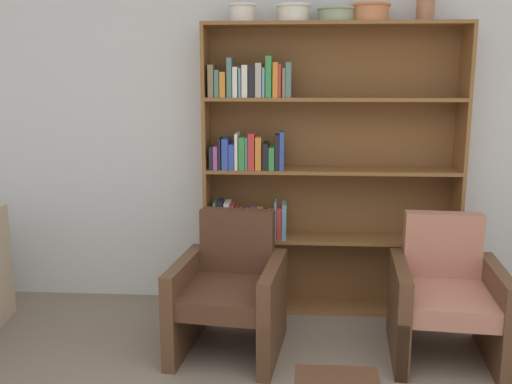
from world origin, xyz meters
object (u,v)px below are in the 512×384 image
(bowl_stoneware, at_px, (294,12))
(vase_tall, at_px, (426,7))
(bowl_copper, at_px, (243,12))
(bowl_cream, at_px, (370,11))
(bookshelf, at_px, (305,177))
(armchair_leather, at_px, (230,292))
(bowl_terracotta, at_px, (337,14))
(armchair_cushioned, at_px, (446,297))

(bowl_stoneware, height_order, vase_tall, vase_tall)
(vase_tall, bearing_deg, bowl_copper, 180.00)
(bowl_cream, bearing_deg, bowl_stoneware, -180.00)
(bookshelf, xyz_separation_m, bowl_copper, (-0.44, -0.01, 1.13))
(armchair_leather, bearing_deg, bowl_terracotta, -127.28)
(bowl_cream, distance_m, armchair_leather, 2.07)
(vase_tall, bearing_deg, bowl_cream, 180.00)
(bowl_copper, xyz_separation_m, bowl_cream, (0.86, 0.00, -0.00))
(vase_tall, bearing_deg, bowl_terracotta, 180.00)
(bowl_terracotta, height_order, bowl_cream, bowl_cream)
(vase_tall, height_order, armchair_cushioned, vase_tall)
(bowl_terracotta, relative_size, vase_tall, 1.24)
(vase_tall, relative_size, armchair_cushioned, 0.26)
(bookshelf, xyz_separation_m, bowl_stoneware, (-0.10, -0.01, 1.13))
(bookshelf, relative_size, bowl_terracotta, 7.52)
(bowl_copper, relative_size, vase_tall, 0.84)
(armchair_leather, bearing_deg, vase_tall, -144.37)
(bowl_copper, distance_m, bowl_stoneware, 0.35)
(bowl_stoneware, relative_size, bowl_terracotta, 0.85)
(vase_tall, xyz_separation_m, armchair_cushioned, (0.07, -0.68, -1.78))
(bowl_copper, xyz_separation_m, armchair_leather, (-0.03, -0.68, -1.75))
(bowl_cream, relative_size, armchair_leather, 0.32)
(armchair_cushioned, bearing_deg, bowl_cream, -52.24)
(bookshelf, bearing_deg, bowl_terracotta, -4.32)
(bookshelf, relative_size, bowl_stoneware, 8.81)
(bookshelf, relative_size, armchair_leather, 2.42)
(bowl_terracotta, distance_m, bowl_cream, 0.22)
(bookshelf, bearing_deg, bowl_cream, -2.03)
(bowl_copper, distance_m, armchair_leather, 1.88)
(bowl_terracotta, height_order, armchair_leather, bowl_terracotta)
(bowl_copper, xyz_separation_m, armchair_cushioned, (1.30, -0.68, -1.75))
(bookshelf, relative_size, vase_tall, 9.35)
(bowl_terracotta, relative_size, armchair_leather, 0.32)
(armchair_cushioned, bearing_deg, bowl_copper, -22.69)
(bookshelf, distance_m, armchair_leather, 1.04)
(bowl_terracotta, relative_size, armchair_cushioned, 0.32)
(bowl_stoneware, bearing_deg, bowl_cream, 0.00)
(bowl_stoneware, height_order, bowl_terracotta, bowl_stoneware)
(bookshelf, bearing_deg, bowl_copper, -178.10)
(bowl_terracotta, bearing_deg, bowl_cream, 0.00)
(vase_tall, distance_m, armchair_leather, 2.28)
(bowl_copper, distance_m, vase_tall, 1.22)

